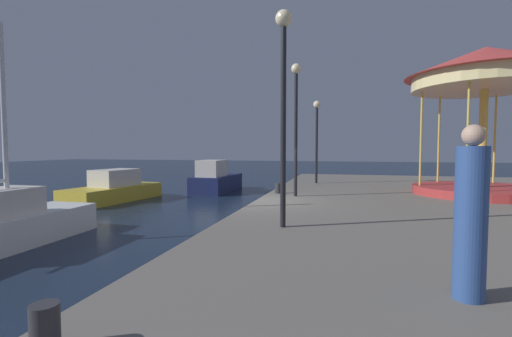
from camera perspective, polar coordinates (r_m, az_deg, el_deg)
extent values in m
plane|color=#162338|center=(11.91, 0.04, -8.93)|extent=(120.00, 120.00, 0.00)
cube|color=slate|center=(12.10, 32.57, -7.32)|extent=(13.31, 25.25, 0.80)
cylinder|color=silver|center=(11.01, -35.67, 6.35)|extent=(0.12, 0.12, 4.85)
cube|color=gold|center=(18.25, -22.10, -3.77)|extent=(2.61, 5.05, 0.72)
cube|color=beige|center=(18.27, -21.85, -1.38)|extent=(1.65, 2.30, 0.80)
cube|color=#4C6070|center=(19.03, -19.62, -0.68)|extent=(1.16, 0.27, 0.36)
cube|color=#19214C|center=(20.76, -6.35, -2.42)|extent=(1.84, 4.22, 0.95)
cube|color=beige|center=(19.99, -7.17, 0.04)|extent=(1.27, 1.86, 0.92)
cube|color=#4C6070|center=(20.83, -6.21, 0.68)|extent=(1.06, 0.12, 0.41)
cylinder|color=#B23333|center=(15.50, 32.64, -3.05)|extent=(4.69, 4.69, 0.30)
cylinder|color=gold|center=(15.43, 32.86, 4.11)|extent=(0.28, 0.28, 3.57)
cylinder|color=#F2E099|center=(15.61, 33.09, 11.59)|extent=(4.94, 4.94, 0.50)
cone|color=#C63D38|center=(15.75, 33.18, 14.34)|extent=(5.49, 5.49, 1.03)
cylinder|color=gold|center=(17.49, 34.22, 3.90)|extent=(0.08, 0.08, 3.57)
cylinder|color=gold|center=(16.89, 27.51, 4.14)|extent=(0.08, 0.08, 3.57)
cylinder|color=gold|center=(14.89, 25.18, 4.37)|extent=(0.08, 0.08, 3.57)
cylinder|color=gold|center=(13.38, 31.08, 4.38)|extent=(0.08, 0.08, 3.57)
cylinder|color=black|center=(7.63, 4.44, 6.47)|extent=(0.12, 0.12, 4.28)
sphere|color=#F9E5B2|center=(8.10, 4.52, 23.09)|extent=(0.36, 0.36, 0.36)
cylinder|color=black|center=(12.68, 6.47, 5.33)|extent=(0.12, 0.12, 4.36)
sphere|color=#F9E5B2|center=(12.98, 6.54, 15.79)|extent=(0.36, 0.36, 0.36)
cylinder|color=black|center=(17.66, 9.79, 3.64)|extent=(0.12, 0.12, 3.70)
sphere|color=#F9E5B2|center=(17.79, 9.85, 10.20)|extent=(0.36, 0.36, 0.36)
cylinder|color=#2D2D33|center=(13.47, 3.61, -3.21)|extent=(0.24, 0.24, 0.40)
cylinder|color=#2D2D33|center=(3.71, -31.03, -21.20)|extent=(0.24, 0.24, 0.40)
cylinder|color=#2D4C8C|center=(4.67, 31.43, -7.59)|extent=(0.34, 0.34, 1.74)
sphere|color=tan|center=(4.60, 31.79, 4.61)|extent=(0.24, 0.24, 0.24)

